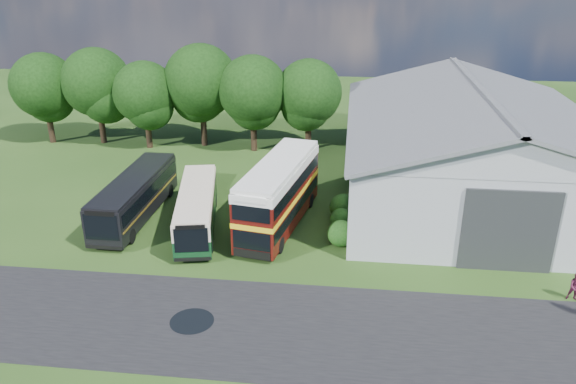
# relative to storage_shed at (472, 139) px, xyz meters

# --- Properties ---
(ground) EXTENTS (120.00, 120.00, 0.00)m
(ground) POSITION_rel_storage_shed_xyz_m (-15.00, -15.98, -4.17)
(ground) COLOR #1E3A12
(ground) RESTS_ON ground
(asphalt_road) EXTENTS (60.00, 8.00, 0.02)m
(asphalt_road) POSITION_rel_storage_shed_xyz_m (-12.00, -18.98, -4.17)
(asphalt_road) COLOR black
(asphalt_road) RESTS_ON ground
(puddle) EXTENTS (2.20, 2.20, 0.01)m
(puddle) POSITION_rel_storage_shed_xyz_m (-16.50, -18.98, -4.17)
(puddle) COLOR black
(puddle) RESTS_ON ground
(storage_shed) EXTENTS (18.80, 24.80, 8.15)m
(storage_shed) POSITION_rel_storage_shed_xyz_m (0.00, 0.00, 0.00)
(storage_shed) COLOR gray
(storage_shed) RESTS_ON ground
(tree_far_left) EXTENTS (6.12, 6.12, 8.64)m
(tree_far_left) POSITION_rel_storage_shed_xyz_m (-38.00, 8.02, 1.40)
(tree_far_left) COLOR black
(tree_far_left) RESTS_ON ground
(tree_left_a) EXTENTS (6.46, 6.46, 9.12)m
(tree_left_a) POSITION_rel_storage_shed_xyz_m (-33.00, 8.52, 1.71)
(tree_left_a) COLOR black
(tree_left_a) RESTS_ON ground
(tree_left_b) EXTENTS (5.78, 5.78, 8.16)m
(tree_left_b) POSITION_rel_storage_shed_xyz_m (-28.00, 7.52, 1.09)
(tree_left_b) COLOR black
(tree_left_b) RESTS_ON ground
(tree_mid) EXTENTS (6.80, 6.80, 9.60)m
(tree_mid) POSITION_rel_storage_shed_xyz_m (-23.00, 8.82, 2.02)
(tree_mid) COLOR black
(tree_mid) RESTS_ON ground
(tree_right_a) EXTENTS (6.26, 6.26, 8.83)m
(tree_right_a) POSITION_rel_storage_shed_xyz_m (-18.00, 7.82, 1.52)
(tree_right_a) COLOR black
(tree_right_a) RESTS_ON ground
(tree_right_b) EXTENTS (5.98, 5.98, 8.45)m
(tree_right_b) POSITION_rel_storage_shed_xyz_m (-13.00, 8.62, 1.27)
(tree_right_b) COLOR black
(tree_right_b) RESTS_ON ground
(shrub_front) EXTENTS (1.70, 1.70, 1.70)m
(shrub_front) POSITION_rel_storage_shed_xyz_m (-9.40, -9.98, -4.17)
(shrub_front) COLOR #194714
(shrub_front) RESTS_ON ground
(shrub_mid) EXTENTS (1.60, 1.60, 1.60)m
(shrub_mid) POSITION_rel_storage_shed_xyz_m (-9.40, -7.98, -4.17)
(shrub_mid) COLOR #194714
(shrub_mid) RESTS_ON ground
(shrub_back) EXTENTS (1.80, 1.80, 1.80)m
(shrub_back) POSITION_rel_storage_shed_xyz_m (-9.40, -5.98, -4.17)
(shrub_back) COLOR #194714
(shrub_back) RESTS_ON ground
(bus_green_single) EXTENTS (4.21, 10.13, 2.72)m
(bus_green_single) POSITION_rel_storage_shed_xyz_m (-18.92, -8.78, -2.72)
(bus_green_single) COLOR black
(bus_green_single) RESTS_ON ground
(bus_maroon_double) EXTENTS (4.54, 10.85, 4.53)m
(bus_maroon_double) POSITION_rel_storage_shed_xyz_m (-13.58, -7.77, -1.90)
(bus_maroon_double) COLOR black
(bus_maroon_double) RESTS_ON ground
(bus_dark_single) EXTENTS (2.64, 10.72, 2.95)m
(bus_dark_single) POSITION_rel_storage_shed_xyz_m (-23.59, -7.55, -2.60)
(bus_dark_single) COLOR black
(bus_dark_single) RESTS_ON ground
(visitor_b) EXTENTS (0.85, 0.71, 1.59)m
(visitor_b) POSITION_rel_storage_shed_xyz_m (3.01, -14.82, -3.37)
(visitor_b) COLOR #421529
(visitor_b) RESTS_ON ground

